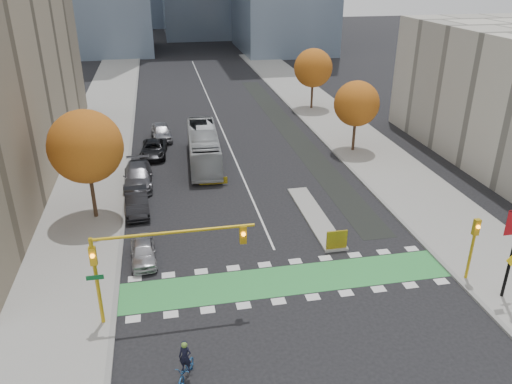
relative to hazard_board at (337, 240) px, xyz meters
name	(u,v)px	position (x,y,z in m)	size (l,w,h in m)	color
ground	(294,295)	(-4.00, -4.20, -0.80)	(300.00, 300.00, 0.00)	black
sidewalk_west	(87,177)	(-17.50, 15.80, -0.73)	(7.00, 120.00, 0.15)	gray
sidewalk_east	(375,156)	(9.50, 15.80, -0.73)	(7.00, 120.00, 0.15)	gray
curb_west	(128,174)	(-14.00, 15.80, -0.73)	(0.30, 120.00, 0.16)	gray
curb_east	(340,159)	(6.00, 15.80, -0.73)	(0.30, 120.00, 0.16)	gray
bike_crossing	(287,280)	(-4.00, -2.70, -0.79)	(20.00, 3.00, 0.01)	green
centre_line	(213,110)	(-4.00, 35.80, -0.80)	(0.15, 70.00, 0.01)	silver
bike_lane_paint	(289,130)	(3.50, 25.80, -0.80)	(2.50, 50.00, 0.01)	black
median_island	(315,216)	(0.00, 4.80, -0.72)	(1.60, 10.00, 0.16)	gray
hazard_board	(337,240)	(0.00, 0.00, 0.00)	(1.40, 0.12, 1.30)	yellow
tree_west	(86,147)	(-16.00, 7.80, 4.82)	(5.20, 5.20, 8.22)	#332114
tree_east_near	(357,104)	(8.00, 17.80, 4.06)	(4.40, 4.40, 7.08)	#332114
tree_east_far	(313,68)	(8.50, 33.80, 4.44)	(4.80, 4.80, 7.65)	#332114
traffic_signal_west	(146,254)	(-11.93, -4.71, 3.23)	(8.53, 0.56, 5.20)	#BF9914
traffic_signal_east	(474,240)	(6.50, -4.71, 1.93)	(0.35, 0.43, 4.10)	#BF9914
cyclist	(186,367)	(-10.46, -9.34, -0.10)	(1.33, 1.92, 2.10)	#1F5291
bus	(204,147)	(-7.00, 17.46, 0.79)	(2.67, 11.43, 3.18)	#A9AEB1
parked_car_a	(143,251)	(-12.46, 1.17, -0.13)	(1.58, 3.94, 1.34)	#A2A2A7
parked_car_b	(137,202)	(-13.00, 8.33, 0.00)	(1.69, 4.85, 1.60)	black
parked_car_c	(138,176)	(-13.00, 13.33, 0.05)	(2.38, 5.86, 1.70)	#525157
parked_car_d	(154,149)	(-11.65, 20.25, -0.08)	(2.39, 5.18, 1.44)	black
parked_car_e	(161,132)	(-10.79, 25.25, 0.04)	(1.99, 4.95, 1.68)	#A1A0A6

